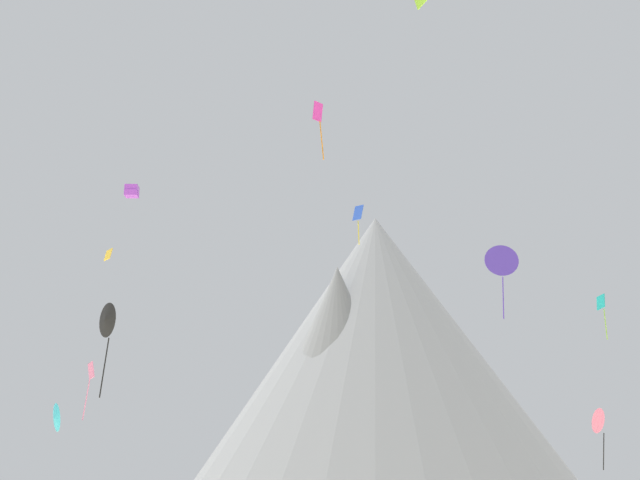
% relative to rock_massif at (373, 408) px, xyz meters
% --- Properties ---
extents(rock_massif, '(79.87, 79.87, 50.11)m').
position_rel_rock_massif_xyz_m(rock_massif, '(0.00, 0.00, 0.00)').
color(rock_massif, slate).
rests_on(rock_massif, ground_plane).
extents(kite_teal_high, '(0.64, 1.09, 4.16)m').
position_rel_rock_massif_xyz_m(kite_teal_high, '(17.95, -32.94, 2.55)').
color(kite_teal_high, teal).
extents(kite_black_mid, '(1.66, 1.93, 5.98)m').
position_rel_rock_massif_xyz_m(kite_black_mid, '(-20.86, -54.90, -5.81)').
color(kite_black_mid, black).
extents(kite_rainbow_mid, '(2.12, 2.11, 4.98)m').
position_rel_rock_massif_xyz_m(kite_rainbow_mid, '(15.36, -35.73, -8.19)').
color(kite_rainbow_mid, '#E5668C').
extents(kite_magenta_high, '(0.84, 1.02, 4.70)m').
position_rel_rock_massif_xyz_m(kite_magenta_high, '(-7.67, -51.75, 10.56)').
color(kite_magenta_high, '#D1339E').
extents(kite_violet_high, '(0.90, 0.95, 0.94)m').
position_rel_rock_massif_xyz_m(kite_violet_high, '(-20.82, -50.98, 4.93)').
color(kite_violet_high, purple).
extents(kite_cyan_mid, '(1.48, 2.09, 2.04)m').
position_rel_rock_massif_xyz_m(kite_cyan_mid, '(-26.31, -44.01, -9.69)').
color(kite_cyan_mid, '#33BCDB').
extents(kite_blue_high, '(1.04, 0.83, 3.93)m').
position_rel_rock_massif_xyz_m(kite_blue_high, '(-3.78, -34.96, 10.25)').
color(kite_blue_high, blue).
extents(kite_gold_mid, '(0.61, 0.70, 0.97)m').
position_rel_rock_massif_xyz_m(kite_gold_mid, '(-23.01, -46.83, 1.73)').
color(kite_gold_mid, gold).
extents(kite_pink_mid, '(0.77, 0.57, 4.56)m').
position_rel_rock_massif_xyz_m(kite_pink_mid, '(-25.19, -39.66, -5.81)').
color(kite_pink_mid, pink).
extents(kite_indigo_mid, '(2.46, 0.61, 5.53)m').
position_rel_rock_massif_xyz_m(kite_indigo_mid, '(5.50, -48.72, 0.69)').
color(kite_indigo_mid, '#5138B2').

